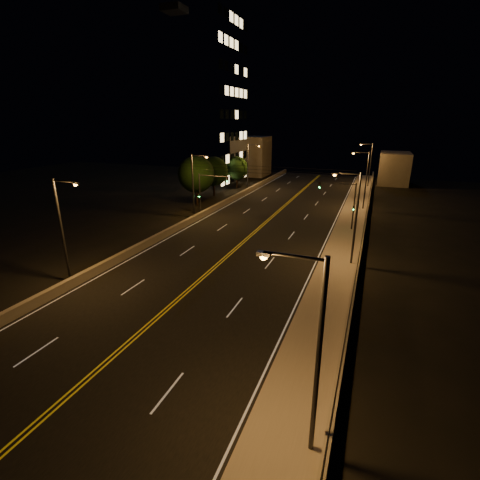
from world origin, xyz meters
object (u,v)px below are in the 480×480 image
(streetlight_5, at_px, (195,182))
(streetlight_6, at_px, (249,164))
(traffic_signal_right, at_px, (346,200))
(streetlight_0, at_px, (311,348))
(tree_0, at_px, (196,174))
(streetlight_4, at_px, (64,224))
(traffic_signal_left, at_px, (206,190))
(tree_1, at_px, (214,171))
(building_tower, at_px, (179,104))
(streetlight_3, at_px, (369,162))
(tree_2, at_px, (237,168))
(streetlight_1, at_px, (353,213))
(streetlight_2, at_px, (365,177))

(streetlight_5, xyz_separation_m, streetlight_6, (0.00, 22.04, 0.00))
(traffic_signal_right, bearing_deg, streetlight_0, -87.28)
(streetlight_0, xyz_separation_m, tree_0, (-24.87, 37.83, -0.16))
(streetlight_4, xyz_separation_m, traffic_signal_left, (1.12, 23.23, -1.26))
(streetlight_0, distance_m, traffic_signal_right, 32.11)
(streetlight_5, height_order, tree_1, streetlight_5)
(building_tower, xyz_separation_m, tree_1, (11.80, -9.49, -11.64))
(streetlight_5, relative_size, streetlight_6, 1.00)
(traffic_signal_right, height_order, tree_1, tree_1)
(streetlight_3, height_order, building_tower, building_tower)
(tree_1, bearing_deg, tree_2, 83.66)
(streetlight_1, xyz_separation_m, streetlight_5, (-21.42, 10.04, 0.00))
(tree_2, bearing_deg, streetlight_1, -53.59)
(streetlight_6, bearing_deg, building_tower, 173.49)
(traffic_signal_right, xyz_separation_m, traffic_signal_left, (-18.77, 0.00, 0.00))
(streetlight_2, relative_size, streetlight_5, 1.00)
(tree_1, bearing_deg, streetlight_1, -43.85)
(tree_0, height_order, tree_1, tree_0)
(streetlight_5, bearing_deg, tree_2, 97.41)
(streetlight_0, height_order, building_tower, building_tower)
(streetlight_2, xyz_separation_m, tree_1, (-25.39, 1.61, -0.67))
(building_tower, bearing_deg, streetlight_4, -71.05)
(streetlight_6, relative_size, traffic_signal_left, 1.46)
(traffic_signal_left, bearing_deg, streetlight_2, 29.75)
(tree_0, bearing_deg, streetlight_5, -63.48)
(streetlight_5, distance_m, tree_2, 23.30)
(streetlight_4, bearing_deg, streetlight_0, -22.38)
(traffic_signal_right, relative_size, tree_2, 0.96)
(streetlight_4, height_order, building_tower, building_tower)
(streetlight_0, xyz_separation_m, streetlight_3, (0.00, 63.87, 0.00))
(streetlight_2, bearing_deg, traffic_signal_right, -97.48)
(streetlight_0, height_order, tree_1, streetlight_0)
(streetlight_2, distance_m, streetlight_6, 23.35)
(streetlight_0, relative_size, streetlight_4, 1.00)
(streetlight_0, height_order, streetlight_4, same)
(streetlight_5, relative_size, building_tower, 0.26)
(streetlight_1, bearing_deg, tree_2, 126.41)
(traffic_signal_left, relative_size, tree_1, 0.86)
(traffic_signal_right, distance_m, tree_1, 27.28)
(streetlight_0, relative_size, tree_0, 1.12)
(streetlight_6, height_order, building_tower, building_tower)
(streetlight_4, distance_m, tree_0, 29.21)
(traffic_signal_left, bearing_deg, streetlight_3, 57.47)
(streetlight_6, distance_m, building_tower, 19.29)
(streetlight_3, relative_size, streetlight_6, 1.00)
(traffic_signal_left, bearing_deg, streetlight_6, 93.08)
(streetlight_6, height_order, traffic_signal_right, streetlight_6)
(streetlight_5, xyz_separation_m, tree_1, (-3.97, 14.35, -0.67))
(streetlight_2, bearing_deg, streetlight_4, -121.59)
(streetlight_2, relative_size, traffic_signal_right, 1.46)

